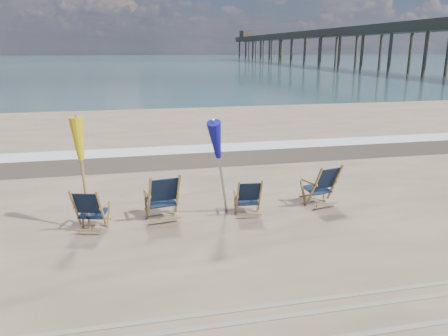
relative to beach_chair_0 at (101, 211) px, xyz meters
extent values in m
plane|color=#37575C|center=(2.79, 126.96, -0.48)|extent=(400.00, 400.00, 0.00)
cube|color=silver|center=(2.79, 7.26, -0.48)|extent=(200.00, 1.40, 0.01)
cube|color=#42362A|center=(2.79, 5.76, -0.48)|extent=(200.00, 2.60, 0.00)
cylinder|color=#9F7E47|center=(-0.32, 0.27, 0.68)|extent=(0.06, 0.06, 2.32)
cone|color=yellow|center=(-0.32, 0.27, 1.36)|extent=(0.30, 0.30, 0.85)
cylinder|color=#A5A5AD|center=(2.54, 0.34, 0.69)|extent=(0.06, 0.06, 2.35)
cone|color=navy|center=(2.54, 0.34, 1.39)|extent=(0.30, 0.30, 0.85)
camera|label=1|loc=(0.60, -8.58, 3.16)|focal=35.00mm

